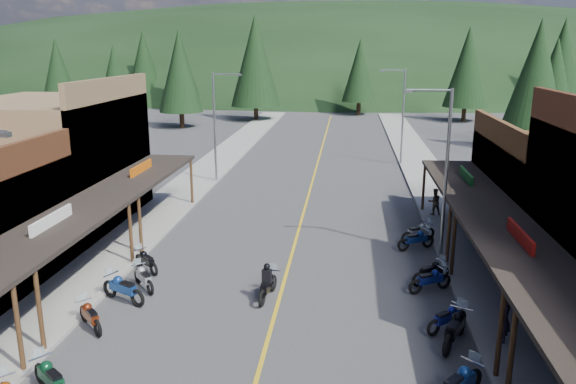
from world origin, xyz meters
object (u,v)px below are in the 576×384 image
(bike_east_10, at_px, (431,271))
(shop_east_3, at_px, (566,193))
(shop_west_3, at_px, (53,162))
(pedestrian_east_a, at_px, (505,320))
(bike_east_6, at_px, (459,383))
(bike_east_12, at_px, (418,231))
(pine_3, at_px, (360,70))
(pine_9, at_px, (554,80))
(streetlight_1, at_px, (216,122))
(bike_east_8, at_px, (447,317))
(pine_11, at_px, (537,75))
(bike_west_9, at_px, (143,277))
(pine_1, at_px, (180,64))
(pine_5, at_px, (562,59))
(bike_west_6, at_px, (51,377))
(bike_east_11, at_px, (416,239))
(bike_west_7, at_px, (90,315))
(bike_east_9, at_px, (430,279))
(bike_east_7, at_px, (455,327))
(pine_8, at_px, (115,84))
(bike_west_10, at_px, (146,260))
(pine_2, at_px, (255,61))
(bike_west_8, at_px, (123,287))
(pedestrian_east_b, at_px, (434,202))
(streetlight_2, at_px, (443,166))
(streetlight_3, at_px, (401,112))
(pine_4, at_px, (467,67))
(pine_10, at_px, (180,72))
(pine_0, at_px, (58,70))
(rider_on_bike, at_px, (268,284))
(pine_7, at_px, (144,62))

(bike_east_10, bearing_deg, shop_east_3, 95.15)
(shop_west_3, height_order, pedestrian_east_a, shop_west_3)
(bike_east_6, xyz_separation_m, bike_east_12, (0.46, 13.64, -0.06))
(pine_3, distance_m, pine_9, 29.00)
(streetlight_1, height_order, bike_east_8, streetlight_1)
(streetlight_1, height_order, pine_11, pine_11)
(bike_west_9, bearing_deg, pine_1, 64.62)
(shop_east_3, height_order, pine_9, pine_9)
(pine_5, bearing_deg, bike_west_6, -117.47)
(shop_west_3, height_order, bike_east_11, shop_west_3)
(bike_west_7, height_order, bike_east_9, bike_east_9)
(bike_east_7, xyz_separation_m, bike_east_11, (-0.25, 9.26, -0.09))
(pine_1, height_order, bike_west_7, pine_1)
(pine_1, bearing_deg, bike_east_9, -65.50)
(bike_east_7, bearing_deg, pine_8, 150.86)
(shop_east_3, relative_size, bike_west_10, 5.65)
(shop_east_3, bearing_deg, pine_3, 100.11)
(pine_2, height_order, bike_west_8, pine_2)
(pine_2, distance_m, pine_3, 16.19)
(pine_5, relative_size, pedestrian_east_b, 8.85)
(streetlight_1, height_order, streetlight_2, same)
(streetlight_3, bearing_deg, streetlight_1, -150.09)
(bike_east_10, xyz_separation_m, pedestrian_east_b, (1.51, 9.87, 0.38))
(pine_4, xyz_separation_m, bike_west_8, (-24.07, -58.28, -6.60))
(pine_10, height_order, bike_west_10, pine_10)
(pine_0, distance_m, pine_9, 66.22)
(streetlight_1, xyz_separation_m, streetlight_3, (13.90, 8.00, 0.00))
(pine_10, relative_size, pine_11, 0.94)
(pine_5, distance_m, bike_west_8, 81.23)
(pine_8, distance_m, rider_on_bike, 43.46)
(pine_9, relative_size, bike_east_6, 4.73)
(pine_7, relative_size, bike_east_11, 6.19)
(bike_west_10, xyz_separation_m, bike_east_7, (12.56, -5.11, 0.11))
(streetlight_1, bearing_deg, streetlight_2, -45.20)
(pine_2, distance_m, pine_4, 28.08)
(pine_11, bearing_deg, shop_west_3, -141.68)
(bike_east_8, bearing_deg, streetlight_2, 135.46)
(streetlight_1, distance_m, pine_8, 23.51)
(shop_east_3, relative_size, pedestrian_east_a, 6.84)
(streetlight_2, xyz_separation_m, pine_4, (11.05, 52.00, 2.78))
(pine_9, distance_m, pedestrian_east_b, 34.79)
(pine_8, bearing_deg, shop_west_3, -74.03)
(pine_1, distance_m, pine_7, 10.00)
(streetlight_2, relative_size, pine_5, 0.57)
(pedestrian_east_b, bearing_deg, pine_8, -51.62)
(pine_3, height_order, bike_west_6, pine_3)
(pine_5, bearing_deg, shop_west_3, -128.21)
(bike_east_6, xyz_separation_m, bike_east_11, (0.23, 12.55, -0.07))
(shop_west_3, relative_size, bike_east_7, 4.69)
(pine_7, relative_size, bike_west_7, 6.39)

